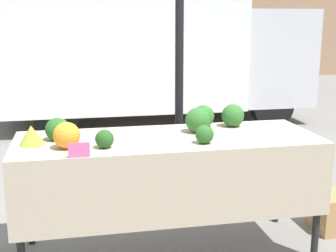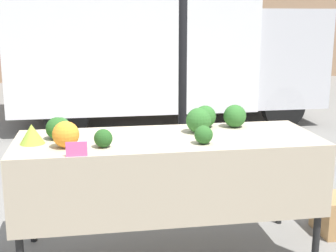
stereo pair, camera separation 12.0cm
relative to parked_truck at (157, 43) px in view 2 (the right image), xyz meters
The scene contains 14 objects.
ground_plane 4.72m from the parked_truck, 97.09° to the right, with size 40.00×40.00×0.00m, color gray.
tent_pole 3.81m from the parked_truck, 94.80° to the right, with size 0.07×0.07×2.74m.
parked_truck is the anchor object (origin of this frame).
market_table 4.64m from the parked_truck, 96.99° to the right, with size 2.10×0.77×0.86m.
orange_cauliflower 4.84m from the parked_truck, 104.98° to the right, with size 0.17×0.17×0.17m.
romanesco_head 4.78m from the parked_truck, 107.99° to the right, with size 0.16×0.16×0.13m.
broccoli_head_0 4.82m from the parked_truck, 102.16° to the right, with size 0.12×0.12×0.12m.
broccoli_head_1 4.51m from the parked_truck, 106.75° to the right, with size 0.12×0.12×0.12m.
broccoli_head_2 4.26m from the parked_truck, 93.13° to the right, with size 0.17×0.17×0.17m.
broccoli_head_3 4.64m from the parked_truck, 106.52° to the right, with size 0.15×0.15×0.15m.
broccoli_head_4 4.75m from the parked_truck, 94.35° to the right, with size 0.12×0.12×0.12m.
broccoli_head_5 4.44m from the parked_truck, 94.17° to the right, with size 0.18×0.18×0.18m.
broccoli_head_6 4.30m from the parked_truck, 90.14° to the right, with size 0.17×0.17×0.17m.
price_sign 5.03m from the parked_truck, 103.55° to the right, with size 0.13×0.01×0.09m.
Camera 2 is at (-0.52, -3.11, 1.67)m, focal length 50.00 mm.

